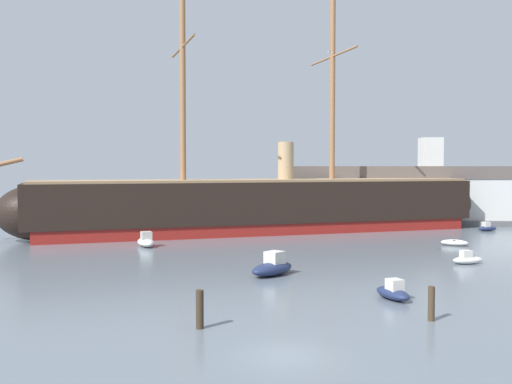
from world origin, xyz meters
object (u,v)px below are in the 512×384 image
motorboat_near_centre (271,267)px  mooring_piling_nearest (430,303)px  motorboat_far_right (486,228)px  mooring_piling_left_pair (198,309)px  dinghy_alongside_stern (453,243)px  tall_ship (259,205)px  dockside_warehouse_right (418,194)px  dinghy_distant_centre (281,221)px  dinghy_far_left (72,229)px  motorboat_foreground_right (392,292)px  motorboat_mid_right (466,259)px  motorboat_alongside_bow (145,241)px  seagull_in_flight (328,52)px

motorboat_near_centre → mooring_piling_nearest: bearing=-58.4°
motorboat_far_right → mooring_piling_left_pair: mooring_piling_left_pair is taller
dinghy_alongside_stern → motorboat_near_centre: bearing=-139.4°
tall_ship → dockside_warehouse_right: bearing=30.3°
tall_ship → dinghy_distant_centre: (3.57, 13.15, -3.38)m
mooring_piling_nearest → mooring_piling_left_pair: size_ratio=0.94×
motorboat_near_centre → dinghy_far_left: size_ratio=1.90×
motorboat_foreground_right → dockside_warehouse_right: dockside_warehouse_right is taller
tall_ship → mooring_piling_left_pair: tall_ship is taller
motorboat_mid_right → dockside_warehouse_right: dockside_warehouse_right is taller
motorboat_foreground_right → motorboat_alongside_bow: bearing=129.5°
mooring_piling_left_pair → dockside_warehouse_right: size_ratio=0.05×
motorboat_mid_right → dinghy_far_left: bearing=148.7°
tall_ship → dinghy_far_left: size_ratio=27.97×
tall_ship → dinghy_distant_centre: bearing=74.8°
motorboat_far_right → mooring_piling_nearest: size_ratio=1.61×
motorboat_near_centre → motorboat_mid_right: 18.78m
motorboat_mid_right → motorboat_alongside_bow: (-31.50, 11.60, 0.15)m
motorboat_far_right → mooring_piling_nearest: (-21.86, -47.22, 0.56)m
seagull_in_flight → mooring_piling_left_pair: bearing=-117.4°
mooring_piling_left_pair → motorboat_foreground_right: bearing=30.1°
dinghy_alongside_stern → dinghy_far_left: (-47.36, 14.65, -0.08)m
motorboat_foreground_right → motorboat_near_centre: bearing=131.9°
dinghy_alongside_stern → seagull_in_flight: 28.93m
motorboat_alongside_bow → mooring_piling_nearest: 38.45m
motorboat_mid_right → mooring_piling_left_pair: 30.93m
dinghy_far_left → mooring_piling_left_pair: mooring_piling_left_pair is taller
dinghy_far_left → mooring_piling_nearest: size_ratio=1.25×
motorboat_foreground_right → mooring_piling_nearest: bearing=-80.4°
motorboat_alongside_bow → dinghy_alongside_stern: 34.50m
mooring_piling_nearest → motorboat_far_right: bearing=65.2°
tall_ship → motorboat_mid_right: size_ratio=21.88×
mooring_piling_nearest → tall_ship: bearing=101.8°
tall_ship → motorboat_near_centre: 31.28m
motorboat_mid_right → motorboat_alongside_bow: bearing=159.8°
motorboat_near_centre → dinghy_distant_centre: size_ratio=1.58×
mooring_piling_left_pair → mooring_piling_nearest: bearing=7.1°
motorboat_mid_right → mooring_piling_nearest: size_ratio=1.60×
motorboat_alongside_bow → seagull_in_flight: 29.75m
seagull_in_flight → motorboat_near_centre: bearing=-156.4°
motorboat_foreground_right → dockside_warehouse_right: bearing=72.8°
seagull_in_flight → dockside_warehouse_right: bearing=65.6°
motorboat_foreground_right → dinghy_distant_centre: motorboat_foreground_right is taller
mooring_piling_nearest → seagull_in_flight: bearing=103.5°
dinghy_far_left → dockside_warehouse_right: bearing=14.7°
dinghy_distant_centre → dockside_warehouse_right: (21.85, 1.68, 4.11)m
motorboat_foreground_right → dockside_warehouse_right: 57.31m
dinghy_alongside_stern → mooring_piling_nearest: 34.31m
motorboat_near_centre → dinghy_alongside_stern: (20.91, 17.93, -0.33)m
motorboat_foreground_right → tall_ship: bearing=102.1°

